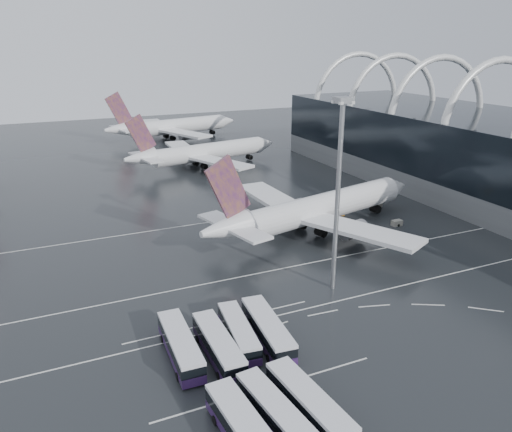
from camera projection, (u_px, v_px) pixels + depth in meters
name	position (u px, v px, depth m)	size (l,w,h in m)	color
ground	(358.00, 289.00, 81.26)	(420.00, 420.00, 0.00)	black
lane_marking_near	(366.00, 294.00, 79.54)	(120.00, 0.25, 0.01)	silver
lane_marking_mid	(320.00, 261.00, 91.57)	(120.00, 0.25, 0.01)	silver
lane_marking_far	(257.00, 215.00, 115.61)	(120.00, 0.25, 0.01)	silver
bus_bay_line_south	(268.00, 388.00, 58.19)	(28.00, 0.25, 0.01)	silver
bus_bay_line_north	(220.00, 321.00, 71.93)	(28.00, 0.25, 0.01)	silver
airliner_main	(315.00, 210.00, 103.92)	(57.27, 49.47, 19.56)	white
airliner_gate_b	(202.00, 153.00, 157.37)	(53.01, 47.01, 18.45)	white
airliner_gate_c	(171.00, 127.00, 201.54)	(56.68, 51.59, 20.24)	white
bus_row_near_a	(180.00, 345.00, 63.15)	(3.61, 13.48, 3.29)	#231543
bus_row_near_b	(218.00, 345.00, 63.21)	(3.37, 13.17, 3.23)	#231543
bus_row_near_c	(239.00, 332.00, 66.29)	(4.19, 12.44, 3.00)	#231543
bus_row_near_d	(268.00, 329.00, 66.58)	(4.34, 13.79, 3.34)	#231543
bus_row_far_b	(275.00, 413.00, 51.94)	(4.05, 12.53, 3.03)	#231543
bus_row_far_c	(309.00, 404.00, 52.97)	(4.08, 13.47, 3.27)	#231543
floodlight_mast	(339.00, 174.00, 75.39)	(2.35, 2.35, 30.62)	gray
gse_cart_belly_b	(377.00, 204.00, 120.99)	(2.48, 1.47, 1.36)	slate
gse_cart_belly_d	(397.00, 223.00, 108.86)	(2.26, 1.34, 1.23)	slate
gse_cart_belly_e	(339.00, 213.00, 115.14)	(2.34, 1.38, 1.28)	#AA6916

